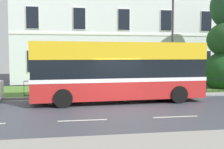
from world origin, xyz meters
name	(u,v)px	position (x,y,z in m)	size (l,w,h in m)	color
ground_plane	(117,105)	(0.00, 1.30, -0.01)	(60.00, 56.00, 0.18)	#3D414C
georgian_townhouse	(115,15)	(2.38, 15.66, 6.84)	(20.00, 9.17, 13.40)	silver
iron_verge_railing	(144,86)	(2.38, 4.40, 0.62)	(15.25, 0.04, 0.97)	black
single_decker_bus	(119,71)	(0.28, 2.37, 1.76)	(9.74, 2.96, 3.35)	#B12321
street_lamp_post	(173,34)	(4.44, 4.83, 4.05)	(0.36, 0.24, 6.88)	#333338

